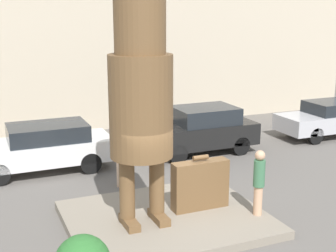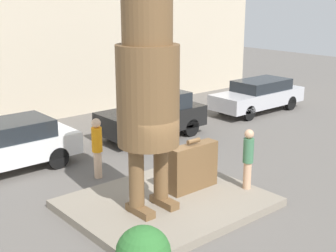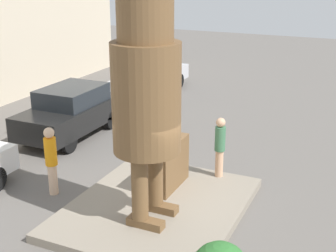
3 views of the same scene
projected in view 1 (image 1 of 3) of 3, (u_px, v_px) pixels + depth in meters
name	position (u px, v px, depth m)	size (l,w,h in m)	color
ground_plane	(166.00, 223.00, 11.54)	(60.00, 60.00, 0.00)	#605B56
pedestal	(166.00, 219.00, 11.52)	(4.76, 3.89, 0.21)	gray
building_backdrop	(74.00, 50.00, 19.63)	(28.00, 0.60, 7.01)	beige
statue_figure	(141.00, 92.00, 10.41)	(1.45, 1.45, 5.36)	brown
giant_suitcase	(200.00, 185.00, 11.77)	(1.46, 0.38, 1.40)	brown
tourist	(259.00, 180.00, 11.32)	(0.28, 0.28, 1.65)	tan
parked_car_white	(43.00, 147.00, 15.07)	(4.51, 1.80, 1.56)	silver
parked_car_black	(201.00, 129.00, 17.07)	(4.02, 1.86, 1.70)	black
parked_car_silver	(334.00, 117.00, 19.44)	(4.77, 1.72, 1.47)	#B7B7BC
worker_hivis	(120.00, 154.00, 13.73)	(0.31, 0.31, 1.81)	beige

